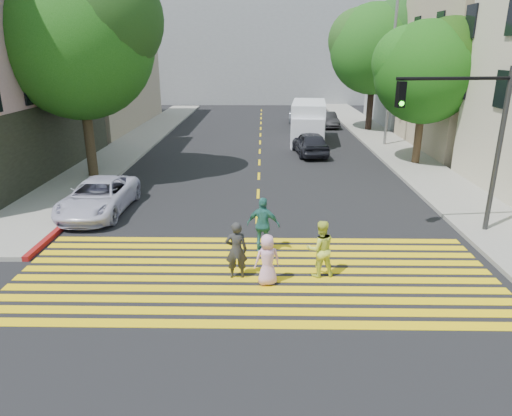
{
  "coord_description": "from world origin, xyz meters",
  "views": [
    {
      "loc": [
        0.21,
        -10.26,
        5.97
      ],
      "look_at": [
        0.0,
        3.0,
        1.4
      ],
      "focal_mm": 32.0,
      "sensor_mm": 36.0,
      "label": 1
    }
  ],
  "objects_px": {
    "tree_right_near": "(428,67)",
    "white_sedan": "(99,197)",
    "tree_right_far": "(376,44)",
    "traffic_signal": "(472,130)",
    "tree_left": "(79,35)",
    "dark_car_parked": "(328,120)",
    "white_van": "(308,124)",
    "pedestrian_woman": "(320,249)",
    "pedestrian_extra": "(263,225)",
    "silver_car": "(300,114)",
    "pedestrian_man": "(236,250)",
    "dark_car_near": "(310,143)",
    "pedestrian_child": "(267,260)"
  },
  "relations": [
    {
      "from": "pedestrian_woman",
      "to": "pedestrian_extra",
      "type": "bearing_deg",
      "value": -57.23
    },
    {
      "from": "white_van",
      "to": "pedestrian_man",
      "type": "bearing_deg",
      "value": -94.86
    },
    {
      "from": "tree_right_far",
      "to": "pedestrian_man",
      "type": "bearing_deg",
      "value": -110.19
    },
    {
      "from": "silver_car",
      "to": "white_van",
      "type": "xyz_separation_m",
      "value": [
        -0.21,
        -9.67,
        0.58
      ]
    },
    {
      "from": "pedestrian_man",
      "to": "dark_car_parked",
      "type": "relative_size",
      "value": 0.45
    },
    {
      "from": "pedestrian_man",
      "to": "traffic_signal",
      "type": "bearing_deg",
      "value": -161.61
    },
    {
      "from": "tree_left",
      "to": "tree_right_near",
      "type": "distance_m",
      "value": 17.17
    },
    {
      "from": "tree_right_near",
      "to": "pedestrian_extra",
      "type": "xyz_separation_m",
      "value": [
        -8.5,
        -11.66,
        -4.32
      ]
    },
    {
      "from": "pedestrian_woman",
      "to": "white_van",
      "type": "bearing_deg",
      "value": -105.27
    },
    {
      "from": "tree_left",
      "to": "traffic_signal",
      "type": "xyz_separation_m",
      "value": [
        15.01,
        -7.19,
        -3.09
      ]
    },
    {
      "from": "tree_right_near",
      "to": "traffic_signal",
      "type": "distance_m",
      "value": 10.45
    },
    {
      "from": "tree_right_far",
      "to": "pedestrian_man",
      "type": "distance_m",
      "value": 26.91
    },
    {
      "from": "pedestrian_extra",
      "to": "white_sedan",
      "type": "distance_m",
      "value": 7.27
    },
    {
      "from": "white_sedan",
      "to": "dark_car_parked",
      "type": "bearing_deg",
      "value": 62.49
    },
    {
      "from": "white_sedan",
      "to": "silver_car",
      "type": "xyz_separation_m",
      "value": [
        9.64,
        24.3,
        0.06
      ]
    },
    {
      "from": "traffic_signal",
      "to": "dark_car_parked",
      "type": "bearing_deg",
      "value": 86.23
    },
    {
      "from": "tree_right_near",
      "to": "pedestrian_child",
      "type": "height_order",
      "value": "tree_right_near"
    },
    {
      "from": "tree_right_far",
      "to": "dark_car_parked",
      "type": "distance_m",
      "value": 6.89
    },
    {
      "from": "tree_right_far",
      "to": "silver_car",
      "type": "xyz_separation_m",
      "value": [
        -5.07,
        4.88,
        -5.75
      ]
    },
    {
      "from": "traffic_signal",
      "to": "pedestrian_man",
      "type": "bearing_deg",
      "value": -163.12
    },
    {
      "from": "white_van",
      "to": "traffic_signal",
      "type": "relative_size",
      "value": 1.07
    },
    {
      "from": "silver_car",
      "to": "dark_car_parked",
      "type": "bearing_deg",
      "value": 129.56
    },
    {
      "from": "pedestrian_child",
      "to": "white_sedan",
      "type": "relative_size",
      "value": 0.3
    },
    {
      "from": "tree_right_far",
      "to": "pedestrian_man",
      "type": "relative_size",
      "value": 5.82
    },
    {
      "from": "tree_right_near",
      "to": "tree_right_far",
      "type": "height_order",
      "value": "tree_right_far"
    },
    {
      "from": "pedestrian_woman",
      "to": "white_sedan",
      "type": "xyz_separation_m",
      "value": [
        -7.94,
        5.14,
        -0.17
      ]
    },
    {
      "from": "pedestrian_woman",
      "to": "traffic_signal",
      "type": "bearing_deg",
      "value": -159.28
    },
    {
      "from": "pedestrian_extra",
      "to": "traffic_signal",
      "type": "height_order",
      "value": "traffic_signal"
    },
    {
      "from": "tree_right_near",
      "to": "white_sedan",
      "type": "distance_m",
      "value": 17.56
    },
    {
      "from": "pedestrian_child",
      "to": "silver_car",
      "type": "height_order",
      "value": "silver_car"
    },
    {
      "from": "tree_left",
      "to": "traffic_signal",
      "type": "bearing_deg",
      "value": -25.6
    },
    {
      "from": "tree_right_far",
      "to": "white_sedan",
      "type": "xyz_separation_m",
      "value": [
        -14.71,
        -19.42,
        -5.81
      ]
    },
    {
      "from": "tree_left",
      "to": "tree_right_near",
      "type": "height_order",
      "value": "tree_left"
    },
    {
      "from": "dark_car_near",
      "to": "silver_car",
      "type": "distance_m",
      "value": 13.67
    },
    {
      "from": "tree_left",
      "to": "tree_right_near",
      "type": "xyz_separation_m",
      "value": [
        16.85,
        2.97,
        -1.48
      ]
    },
    {
      "from": "tree_left",
      "to": "traffic_signal",
      "type": "distance_m",
      "value": 16.93
    },
    {
      "from": "tree_left",
      "to": "silver_car",
      "type": "bearing_deg",
      "value": 58.69
    },
    {
      "from": "pedestrian_extra",
      "to": "silver_car",
      "type": "bearing_deg",
      "value": -85.05
    },
    {
      "from": "traffic_signal",
      "to": "dark_car_near",
      "type": "bearing_deg",
      "value": 99.89
    },
    {
      "from": "tree_right_near",
      "to": "pedestrian_child",
      "type": "xyz_separation_m",
      "value": [
        -8.39,
        -13.81,
        -4.49
      ]
    },
    {
      "from": "white_sedan",
      "to": "pedestrian_child",
      "type": "bearing_deg",
      "value": -39.96
    },
    {
      "from": "dark_car_near",
      "to": "traffic_signal",
      "type": "distance_m",
      "value": 13.52
    },
    {
      "from": "tree_left",
      "to": "dark_car_parked",
      "type": "relative_size",
      "value": 2.69
    },
    {
      "from": "silver_car",
      "to": "dark_car_parked",
      "type": "height_order",
      "value": "silver_car"
    },
    {
      "from": "dark_car_parked",
      "to": "white_van",
      "type": "bearing_deg",
      "value": -113.2
    },
    {
      "from": "pedestrian_man",
      "to": "dark_car_near",
      "type": "distance_m",
      "value": 16.3
    },
    {
      "from": "tree_right_far",
      "to": "traffic_signal",
      "type": "distance_m",
      "value": 21.67
    },
    {
      "from": "pedestrian_man",
      "to": "dark_car_near",
      "type": "bearing_deg",
      "value": -108.09
    },
    {
      "from": "pedestrian_woman",
      "to": "pedestrian_extra",
      "type": "relative_size",
      "value": 0.93
    },
    {
      "from": "tree_left",
      "to": "white_van",
      "type": "xyz_separation_m",
      "value": [
        11.41,
        9.43,
        -5.39
      ]
    }
  ]
}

